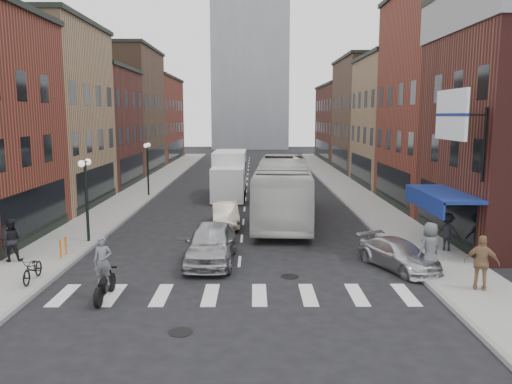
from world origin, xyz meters
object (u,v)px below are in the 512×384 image
bike_rack (63,247)px  motorcycle_rider (104,270)px  transit_bus (283,189)px  ped_right_b (482,263)px  parked_bicycle (33,269)px  box_truck (229,175)px  ped_right_a (447,232)px  billboard_sign (453,116)px  sedan_left_far (225,214)px  streetlamp_near (86,185)px  sedan_left_near (211,243)px  ped_right_c (430,248)px  streetlamp_far (148,159)px  curb_car (398,255)px  ped_left_solo (11,240)px

bike_rack → motorcycle_rider: size_ratio=0.37×
transit_bus → ped_right_b: size_ratio=6.71×
motorcycle_rider → parked_bicycle: size_ratio=1.26×
box_truck → parked_bicycle: (-6.26, -20.02, -1.08)m
parked_bicycle → ped_right_a: ped_right_a is taller
billboard_sign → sedan_left_far: bearing=142.2°
parked_bicycle → box_truck: bearing=69.1°
ped_right_a → streetlamp_near: bearing=13.2°
sedan_left_near → ped_right_c: bearing=-10.7°
streetlamp_far → transit_bus: 12.73m
streetlamp_near → curb_car: bearing=-16.1°
motorcycle_rider → sedan_left_far: size_ratio=0.54×
transit_bus → curb_car: bearing=-63.6°
streetlamp_near → curb_car: (13.89, -4.00, -2.33)m
ped_left_solo → ped_right_b: 18.38m
streetlamp_near → parked_bicycle: 6.35m
parked_bicycle → ped_right_b: size_ratio=0.90×
sedan_left_near → sedan_left_far: sedan_left_near is taller
bike_rack → ped_right_b: 16.68m
parked_bicycle → streetlamp_near: bearing=85.5°
billboard_sign → transit_bus: bearing=123.5°
parked_bicycle → ped_left_solo: (-2.00, 2.57, 0.44)m
streetlamp_far → ped_right_b: (15.92, -20.92, -1.79)m
billboard_sign → ped_left_solo: 18.79m
box_truck → transit_bus: 8.95m
parked_bicycle → ped_right_c: size_ratio=0.88×
bike_rack → box_truck: bearing=69.3°
motorcycle_rider → ped_right_b: bearing=-4.8°
streetlamp_far → ped_right_c: (14.80, -18.97, -1.77)m
sedan_left_far → curb_car: size_ratio=1.01×
box_truck → sedan_left_far: 10.24m
sedan_left_near → ped_right_b: bearing=-19.8°
billboard_sign → box_truck: billboard_sign is taller
sedan_left_near → ped_right_a: (10.51, 1.32, 0.17)m
motorcycle_rider → ped_right_c: bearing=4.7°
ped_right_c → streetlamp_far: bearing=-76.5°
streetlamp_far → bike_rack: size_ratio=5.14×
streetlamp_far → parked_bicycle: 20.05m
sedan_left_near → ped_left_solo: bearing=-176.6°
motorcycle_rider → sedan_left_near: 5.40m
curb_car → ped_right_b: bearing=-78.5°
streetlamp_near → bike_rack: size_ratio=5.14×
streetlamp_near → motorcycle_rider: size_ratio=1.88×
billboard_sign → sedan_left_far: 13.30m
transit_bus → ped_left_solo: transit_bus is taller
streetlamp_near → bike_rack: streetlamp_near is taller
ped_left_solo → ped_right_c: ped_right_c is taller
streetlamp_near → ped_right_a: bearing=-6.0°
box_truck → ped_right_c: bearing=-65.0°
streetlamp_far → motorcycle_rider: size_ratio=1.88×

